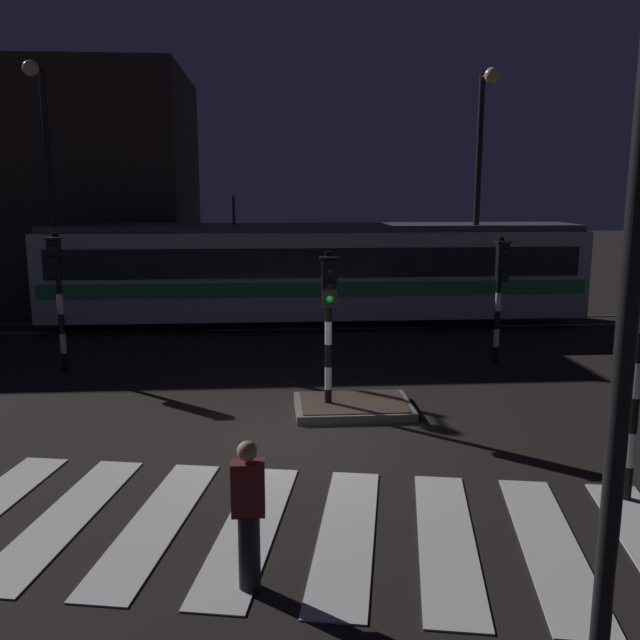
{
  "coord_description": "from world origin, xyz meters",
  "views": [
    {
      "loc": [
        -0.3,
        -11.17,
        4.31
      ],
      "look_at": [
        0.8,
        3.89,
        1.4
      ],
      "focal_mm": 37.89,
      "sensor_mm": 36.0,
      "label": 1
    }
  ],
  "objects_px": {
    "traffic_light_corner_far_right": "(500,282)",
    "street_lamp_trackside_left": "(46,170)",
    "traffic_light_median_centre": "(329,308)",
    "tram": "(315,271)",
    "traffic_light_corner_far_left": "(57,282)",
    "pedestrian_waiting_at_kerb": "(249,515)",
    "street_lamp_trackside_right": "(481,172)"
  },
  "relations": [
    {
      "from": "street_lamp_trackside_left",
      "to": "traffic_light_corner_far_right",
      "type": "bearing_deg",
      "value": -19.62
    },
    {
      "from": "traffic_light_median_centre",
      "to": "traffic_light_corner_far_left",
      "type": "height_order",
      "value": "traffic_light_corner_far_left"
    },
    {
      "from": "traffic_light_corner_far_left",
      "to": "tram",
      "type": "bearing_deg",
      "value": 40.53
    },
    {
      "from": "traffic_light_corner_far_right",
      "to": "traffic_light_corner_far_left",
      "type": "height_order",
      "value": "traffic_light_corner_far_left"
    },
    {
      "from": "street_lamp_trackside_right",
      "to": "traffic_light_corner_far_left",
      "type": "bearing_deg",
      "value": -158.67
    },
    {
      "from": "traffic_light_corner_far_right",
      "to": "street_lamp_trackside_left",
      "type": "distance_m",
      "value": 13.03
    },
    {
      "from": "street_lamp_trackside_right",
      "to": "pedestrian_waiting_at_kerb",
      "type": "height_order",
      "value": "street_lamp_trackside_right"
    },
    {
      "from": "traffic_light_median_centre",
      "to": "traffic_light_corner_far_left",
      "type": "relative_size",
      "value": 0.95
    },
    {
      "from": "street_lamp_trackside_right",
      "to": "tram",
      "type": "xyz_separation_m",
      "value": [
        -4.95,
        1.04,
        -3.11
      ]
    },
    {
      "from": "tram",
      "to": "pedestrian_waiting_at_kerb",
      "type": "bearing_deg",
      "value": -96.57
    },
    {
      "from": "traffic_light_corner_far_right",
      "to": "traffic_light_corner_far_left",
      "type": "relative_size",
      "value": 0.96
    },
    {
      "from": "pedestrian_waiting_at_kerb",
      "to": "traffic_light_corner_far_right",
      "type": "bearing_deg",
      "value": 57.56
    },
    {
      "from": "tram",
      "to": "traffic_light_corner_far_right",
      "type": "bearing_deg",
      "value": -52.61
    },
    {
      "from": "traffic_light_median_centre",
      "to": "tram",
      "type": "xyz_separation_m",
      "value": [
        0.32,
        8.82,
        -0.34
      ]
    },
    {
      "from": "tram",
      "to": "street_lamp_trackside_right",
      "type": "bearing_deg",
      "value": -11.85
    },
    {
      "from": "street_lamp_trackside_left",
      "to": "pedestrian_waiting_at_kerb",
      "type": "relative_size",
      "value": 4.54
    },
    {
      "from": "traffic_light_corner_far_left",
      "to": "traffic_light_corner_far_right",
      "type": "bearing_deg",
      "value": -0.01
    },
    {
      "from": "traffic_light_corner_far_right",
      "to": "street_lamp_trackside_left",
      "type": "xyz_separation_m",
      "value": [
        -11.99,
        4.27,
        2.76
      ]
    },
    {
      "from": "street_lamp_trackside_right",
      "to": "traffic_light_corner_far_right",
      "type": "bearing_deg",
      "value": -99.84
    },
    {
      "from": "traffic_light_median_centre",
      "to": "traffic_light_corner_far_right",
      "type": "xyz_separation_m",
      "value": [
        4.51,
        3.35,
        0.01
      ]
    },
    {
      "from": "traffic_light_corner_far_right",
      "to": "tram",
      "type": "bearing_deg",
      "value": 127.39
    },
    {
      "from": "street_lamp_trackside_left",
      "to": "pedestrian_waiting_at_kerb",
      "type": "bearing_deg",
      "value": -65.67
    },
    {
      "from": "street_lamp_trackside_left",
      "to": "traffic_light_median_centre",
      "type": "bearing_deg",
      "value": -45.51
    },
    {
      "from": "traffic_light_median_centre",
      "to": "street_lamp_trackside_right",
      "type": "distance_m",
      "value": 9.8
    },
    {
      "from": "traffic_light_corner_far_left",
      "to": "pedestrian_waiting_at_kerb",
      "type": "xyz_separation_m",
      "value": [
        4.71,
        -9.25,
        -1.33
      ]
    },
    {
      "from": "street_lamp_trackside_left",
      "to": "pedestrian_waiting_at_kerb",
      "type": "distance_m",
      "value": 15.37
    },
    {
      "from": "street_lamp_trackside_left",
      "to": "tram",
      "type": "bearing_deg",
      "value": 8.74
    },
    {
      "from": "traffic_light_median_centre",
      "to": "street_lamp_trackside_left",
      "type": "relative_size",
      "value": 0.41
    },
    {
      "from": "traffic_light_median_centre",
      "to": "traffic_light_corner_far_left",
      "type": "xyz_separation_m",
      "value": [
        -6.08,
        3.35,
        0.11
      ]
    },
    {
      "from": "traffic_light_corner_far_right",
      "to": "tram",
      "type": "relative_size",
      "value": 0.19
    },
    {
      "from": "traffic_light_median_centre",
      "to": "pedestrian_waiting_at_kerb",
      "type": "relative_size",
      "value": 1.86
    },
    {
      "from": "tram",
      "to": "street_lamp_trackside_left",
      "type": "bearing_deg",
      "value": -171.26
    }
  ]
}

